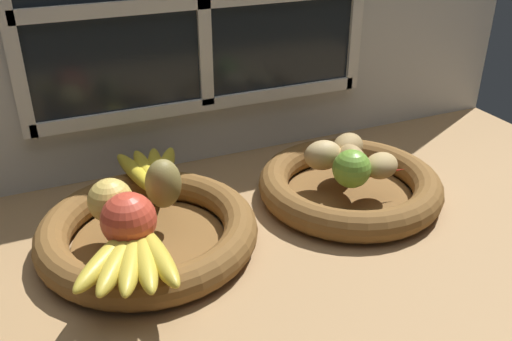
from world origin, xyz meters
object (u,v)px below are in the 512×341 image
(apple_golden_left, at_px, (110,201))
(lime_near, at_px, (352,169))
(apple_red_front, at_px, (129,220))
(banana_bunch_front, at_px, (132,256))
(potato_small, at_px, (381,165))
(chili_pepper, at_px, (373,174))
(fruit_bowl_right, at_px, (350,186))
(banana_bunch_back, at_px, (151,172))
(fruit_bowl_left, at_px, (148,232))
(potato_oblong, at_px, (323,155))
(potato_back, at_px, (348,147))
(pear_brown, at_px, (163,184))
(potato_large, at_px, (352,160))

(apple_golden_left, height_order, lime_near, apple_golden_left)
(apple_red_front, relative_size, banana_bunch_front, 0.46)
(potato_small, height_order, chili_pepper, potato_small)
(fruit_bowl_right, height_order, banana_bunch_back, banana_bunch_back)
(fruit_bowl_right, xyz_separation_m, chili_pepper, (0.02, -0.04, 0.04))
(fruit_bowl_left, distance_m, potato_small, 0.40)
(chili_pepper, bearing_deg, potato_oblong, 138.29)
(apple_golden_left, bearing_deg, chili_pepper, -6.14)
(fruit_bowl_right, xyz_separation_m, banana_bunch_back, (-0.32, 0.11, 0.04))
(potato_back, bearing_deg, potato_small, -81.03)
(potato_back, bearing_deg, lime_near, -118.98)
(fruit_bowl_left, distance_m, apple_golden_left, 0.08)
(fruit_bowl_left, height_order, fruit_bowl_right, same)
(pear_brown, relative_size, banana_bunch_back, 0.44)
(apple_red_front, xyz_separation_m, banana_bunch_back, (0.07, 0.17, -0.03))
(chili_pepper, bearing_deg, potato_large, 127.02)
(apple_golden_left, relative_size, banana_bunch_front, 0.40)
(banana_bunch_front, xyz_separation_m, potato_small, (0.44, 0.07, 0.01))
(fruit_bowl_right, height_order, pear_brown, pear_brown)
(fruit_bowl_right, height_order, potato_oblong, potato_oblong)
(fruit_bowl_left, relative_size, fruit_bowl_right, 1.05)
(fruit_bowl_left, bearing_deg, pear_brown, 27.94)
(banana_bunch_back, height_order, potato_back, potato_back)
(apple_golden_left, height_order, banana_bunch_back, apple_golden_left)
(fruit_bowl_left, height_order, apple_red_front, apple_red_front)
(banana_bunch_back, height_order, potato_oblong, potato_oblong)
(apple_red_front, xyz_separation_m, chili_pepper, (0.42, 0.02, -0.03))
(potato_large, bearing_deg, fruit_bowl_right, 14.04)
(banana_bunch_back, relative_size, lime_near, 2.81)
(fruit_bowl_right, distance_m, potato_back, 0.07)
(banana_bunch_front, distance_m, potato_back, 0.45)
(apple_red_front, xyz_separation_m, potato_back, (0.42, 0.11, -0.02))
(apple_red_front, xyz_separation_m, pear_brown, (0.07, 0.08, 0.00))
(pear_brown, bearing_deg, fruit_bowl_left, -152.06)
(banana_bunch_front, bearing_deg, fruit_bowl_right, 15.24)
(apple_golden_left, height_order, potato_back, apple_golden_left)
(banana_bunch_front, xyz_separation_m, potato_large, (0.40, 0.11, 0.01))
(fruit_bowl_right, xyz_separation_m, apple_red_front, (-0.39, -0.06, 0.07))
(potato_back, distance_m, chili_pepper, 0.08)
(pear_brown, height_order, potato_large, pear_brown)
(potato_large, height_order, lime_near, lime_near)
(pear_brown, xyz_separation_m, potato_small, (0.36, -0.05, -0.02))
(apple_red_front, relative_size, chili_pepper, 0.62)
(fruit_bowl_left, distance_m, apple_red_front, 0.10)
(lime_near, bearing_deg, fruit_bowl_left, 172.72)
(banana_bunch_back, bearing_deg, potato_large, -19.44)
(banana_bunch_front, distance_m, potato_large, 0.42)
(banana_bunch_back, distance_m, potato_small, 0.39)
(fruit_bowl_right, bearing_deg, chili_pepper, -58.47)
(banana_bunch_back, xyz_separation_m, potato_small, (0.36, -0.15, 0.01))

